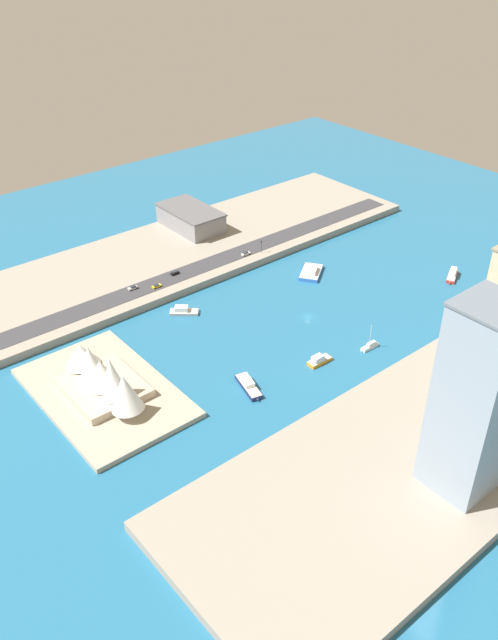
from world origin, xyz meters
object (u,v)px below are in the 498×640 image
warehouse_low_gray (191,218)px  opera_landmark (103,376)px  water_taxi_orange (319,360)px  sailboat_small_white (370,346)px  tower_tall_glass (475,401)px  suv_black (175,273)px  patrol_launch_navy (248,385)px  traffic_light_waterfront (261,245)px  catamaran_blue (311,272)px  sedan_silver (133,288)px  yacht_sleek_gray (183,311)px  tugboat_red (452,275)px  taxi_yellow_cab (157,286)px  van_white (246,254)px

warehouse_low_gray → opera_landmark: bearing=131.8°
water_taxi_orange → sailboat_small_white: bearing=-105.0°
tower_tall_glass → suv_black: 165.51m
tower_tall_glass → opera_landmark: bearing=29.3°
patrol_launch_navy → traffic_light_waterfront: (75.63, -70.88, 6.59)m
catamaran_blue → sedan_silver: sedan_silver is taller
traffic_light_waterfront → opera_landmark: (-46.20, 113.80, 1.28)m
suv_black → traffic_light_waterfront: 46.99m
yacht_sleek_gray → opera_landmark: size_ratio=0.27×
sailboat_small_white → traffic_light_waterfront: 89.14m
sailboat_small_white → opera_landmark: 105.45m
tugboat_red → taxi_yellow_cab: size_ratio=3.14×
tugboat_red → traffic_light_waterfront: (72.97, 57.77, 6.42)m
tugboat_red → water_taxi_orange: 97.70m
suv_black → traffic_light_waterfront: traffic_light_waterfront is taller
suv_black → van_white: bearing=-98.7°
sailboat_small_white → traffic_light_waterfront: (87.24, -17.00, 6.81)m
tugboat_red → traffic_light_waterfront: 93.29m
warehouse_low_gray → suv_black: 53.03m
sailboat_small_white → warehouse_low_gray: (134.10, -7.34, 7.86)m
sailboat_small_white → traffic_light_waterfront: sailboat_small_white is taller
tugboat_red → warehouse_low_gray: warehouse_low_gray is taller
tower_tall_glass → sedan_silver: tower_tall_glass is taller
water_taxi_orange → sedan_silver: sedan_silver is taller
water_taxi_orange → sedan_silver: 94.95m
tugboat_red → tower_tall_glass: size_ratio=0.22×
patrol_launch_navy → sedan_silver: bearing=-1.5°
patrol_launch_navy → suv_black: 87.84m
sedan_silver → tugboat_red: bearing=-123.0°
tugboat_red → catamaran_blue: bearing=47.6°
yacht_sleek_gray → suv_black: (26.16, -13.60, 3.21)m
warehouse_low_gray → taxi_yellow_cab: warehouse_low_gray is taller
catamaran_blue → warehouse_low_gray: 76.93m
water_taxi_orange → van_white: bearing=-20.8°
yacht_sleek_gray → opera_landmark: 61.73m
water_taxi_orange → tower_tall_glass: size_ratio=0.18×
tower_tall_glass → van_white: bearing=-16.2°
tower_tall_glass → warehouse_low_gray: bearing=-12.3°
patrol_launch_navy → opera_landmark: 52.63m
tugboat_red → catamaran_blue: (45.36, 49.73, -0.11)m
taxi_yellow_cab → sedan_silver: bearing=59.2°
yacht_sleek_gray → van_white: van_white is taller
suv_black → catamaran_blue: bearing=-123.8°
van_white → opera_landmark: (-48.89, 106.01, 4.69)m
tugboat_red → water_taxi_orange: bearing=94.8°
patrol_launch_navy → yacht_sleek_gray: bearing=-10.9°
van_white → opera_landmark: size_ratio=0.10×
water_taxi_orange → yacht_sleek_gray: bearing=17.5°
suv_black → traffic_light_waterfront: (-8.58, -46.07, 3.42)m
tugboat_red → tower_tall_glass: tower_tall_glass is taller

